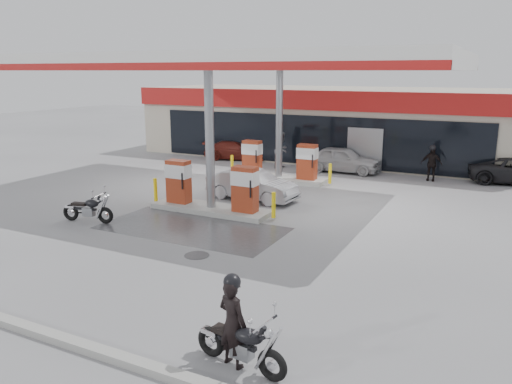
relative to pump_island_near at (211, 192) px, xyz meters
The scene contains 15 objects.
ground 2.12m from the pump_island_near, 90.00° to the right, with size 90.00×90.00×0.00m, color gray.
wet_patch 2.18m from the pump_island_near, 75.96° to the right, with size 6.00×3.00×0.00m, color #4C4C4F.
drain_cover 4.53m from the pump_island_near, 63.43° to the right, with size 0.70×0.70×0.01m, color #38383A.
store_building 14.00m from the pump_island_near, 89.98° to the left, with size 22.00×8.22×4.00m.
canopy 5.46m from the pump_island_near, 90.00° to the left, with size 16.00×10.02×5.51m.
pump_island_near is the anchor object (origin of this frame).
pump_island_far 6.00m from the pump_island_near, 90.00° to the left, with size 5.14×1.30×1.78m.
main_motorcycle 9.97m from the pump_island_near, 55.26° to the right, with size 1.87×0.72×0.96m.
biker_main 9.84m from the pump_island_near, 56.09° to the right, with size 0.58×0.38×1.60m, color black.
parked_motorcycle 4.24m from the pump_island_near, 135.08° to the right, with size 1.87×0.72×0.97m.
sedan_white 9.43m from the pump_island_near, 77.26° to the left, with size 1.52×3.79×1.29m, color #BDBCBF.
attendant 8.87m from the pump_island_near, 97.14° to the left, with size 0.94×0.74×1.94m, color #505055.
hatchback_silver 2.27m from the pump_island_near, 75.79° to the left, with size 1.28×3.68×1.21m, color #A9ABB1.
parked_car_left 10.97m from the pump_island_near, 114.23° to the left, with size 1.49×3.66×1.06m, color #5C1B14.
biker_walking 11.10m from the pump_island_near, 54.96° to the left, with size 0.93×0.39×1.59m, color black.
Camera 1 is at (9.33, -12.90, 4.99)m, focal length 35.00 mm.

